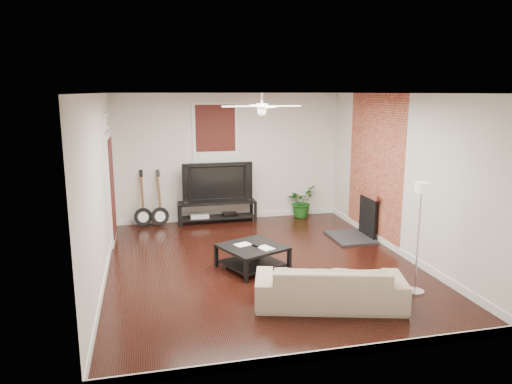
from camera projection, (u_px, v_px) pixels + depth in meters
room at (262, 182)px, 7.71m from camera, size 5.01×6.01×2.81m
brick_accent at (374, 167)px, 9.22m from camera, size 0.02×2.20×2.80m
fireplace at (358, 215)px, 9.35m from camera, size 0.80×1.10×0.92m
window_back at (215, 133)px, 10.36m from camera, size 1.00×0.06×1.30m
door_left at (111, 177)px, 9.00m from camera, size 0.08×1.00×2.50m
tv_stand at (217, 212)px, 10.53m from camera, size 1.69×0.45×0.47m
tv at (217, 182)px, 10.41m from camera, size 1.52×0.20×0.87m
coffee_table at (252, 257)px, 7.77m from camera, size 1.19×1.19×0.38m
sofa at (329, 285)px, 6.42m from camera, size 2.12×1.28×0.58m
floor_lamp at (418, 238)px, 6.71m from camera, size 0.33×0.33×1.62m
potted_plant at (301, 201)px, 10.98m from camera, size 0.85×0.85×0.72m
guitar_left at (142, 199)px, 10.07m from camera, size 0.41×0.30×1.23m
guitar_right at (159, 198)px, 10.12m from camera, size 0.43×0.34×1.23m
ceiling_fan at (262, 106)px, 7.46m from camera, size 1.24×1.24×0.32m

